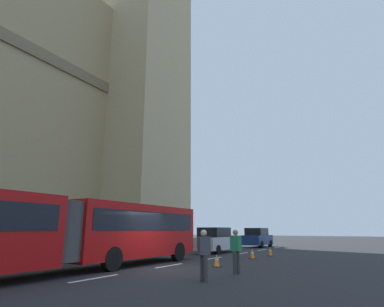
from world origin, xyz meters
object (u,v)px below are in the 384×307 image
traffic_cone_middle (252,254)px  sedan_lead (216,240)px  articulated_bus (55,228)px  traffic_cone_west (217,260)px  pedestrian_by_kerb (236,250)px  sedan_trailing (258,238)px  traffic_cone_east (270,251)px  pedestrian_near_cones (204,253)px

traffic_cone_middle → sedan_lead: bearing=51.8°
articulated_bus → traffic_cone_west: (5.80, -4.15, -1.46)m
sedan_lead → pedestrian_by_kerb: 11.34m
sedan_trailing → traffic_cone_west: size_ratio=7.59×
sedan_lead → pedestrian_by_kerb: sedan_lead is taller
articulated_bus → traffic_cone_middle: articulated_bus is taller
sedan_lead → traffic_cone_middle: sedan_lead is taller
traffic_cone_west → pedestrian_by_kerb: size_ratio=0.34×
traffic_cone_east → pedestrian_by_kerb: size_ratio=0.34×
pedestrian_near_cones → pedestrian_by_kerb: same height
articulated_bus → sedan_trailing: size_ratio=3.88×
sedan_lead → pedestrian_by_kerb: (-9.74, -5.81, -0.00)m
articulated_bus → pedestrian_by_kerb: articulated_bus is taller
sedan_lead → articulated_bus: bearing=179.6°
articulated_bus → sedan_lead: size_ratio=3.88×
articulated_bus → sedan_lead: (13.78, -0.09, -0.83)m
sedan_lead → traffic_cone_east: sedan_lead is taller
traffic_cone_middle → pedestrian_by_kerb: 6.80m
sedan_lead → pedestrian_by_kerb: size_ratio=2.60×
sedan_lead → traffic_cone_east: (-0.62, -4.36, -0.63)m
pedestrian_near_cones → traffic_cone_middle: bearing=9.9°
sedan_trailing → traffic_cone_middle: sedan_trailing is taller
traffic_cone_west → pedestrian_by_kerb: pedestrian_by_kerb is taller
sedan_trailing → pedestrian_by_kerb: 19.77m
traffic_cone_west → traffic_cone_middle: (4.78, 0.01, 0.00)m
sedan_lead → sedan_trailing: bearing=-0.6°
sedan_trailing → pedestrian_by_kerb: sedan_trailing is taller
articulated_bus → pedestrian_by_kerb: size_ratio=10.11×
pedestrian_by_kerb → traffic_cone_middle: bearing=15.0°
sedan_trailing → traffic_cone_west: 17.63m
traffic_cone_middle → traffic_cone_east: (2.57, -0.30, 0.00)m
pedestrian_near_cones → traffic_cone_east: bearing=6.2°
traffic_cone_west → pedestrian_by_kerb: (-1.76, -1.74, 0.63)m
articulated_bus → traffic_cone_middle: (10.58, -4.14, -1.46)m
traffic_cone_east → pedestrian_by_kerb: bearing=-170.9°
traffic_cone_middle → pedestrian_near_cones: bearing=-170.1°
traffic_cone_east → sedan_trailing: bearing=23.5°
sedan_trailing → traffic_cone_middle: bearing=-162.3°
traffic_cone_middle → pedestrian_near_cones: (-8.82, -1.54, 0.63)m
articulated_bus → sedan_trailing: 22.99m
traffic_cone_west → traffic_cone_middle: same height
sedan_lead → sedan_trailing: 9.19m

